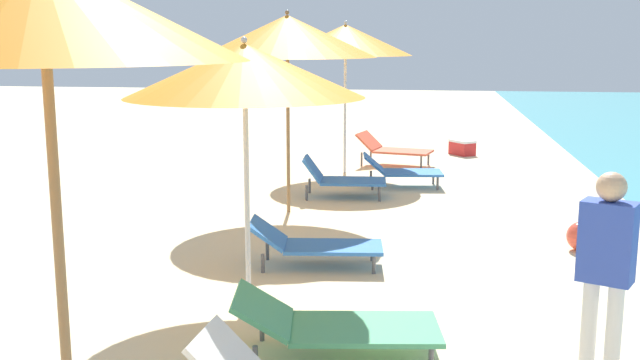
{
  "coord_description": "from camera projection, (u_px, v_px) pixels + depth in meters",
  "views": [
    {
      "loc": [
        0.93,
        3.67,
        2.44
      ],
      "look_at": [
        0.14,
        9.13,
        1.39
      ],
      "focal_mm": 42.12,
      "sensor_mm": 36.0,
      "label": 1
    }
  ],
  "objects": [
    {
      "name": "lounger_fourth_inland",
      "position": [
        334.0,
        324.0,
        5.81
      ],
      "size": [
        1.67,
        0.89,
        0.52
      ],
      "rotation": [
        0.0,
        0.0,
        0.14
      ],
      "color": "#4CA572",
      "rests_on": "ground"
    },
    {
      "name": "umbrella_fifth",
      "position": [
        287.0,
        36.0,
        10.25
      ],
      "size": [
        2.46,
        2.46,
        2.81
      ],
      "color": "olive",
      "rests_on": "ground"
    },
    {
      "name": "lounger_farthest_inland",
      "position": [
        401.0,
        170.0,
        12.47
      ],
      "size": [
        1.37,
        0.8,
        0.55
      ],
      "rotation": [
        0.0,
        0.0,
        0.12
      ],
      "color": "blue",
      "rests_on": "ground"
    },
    {
      "name": "lounger_fourth_shoreside",
      "position": [
        314.0,
        243.0,
        8.1
      ],
      "size": [
        1.49,
        0.73,
        0.52
      ],
      "rotation": [
        0.0,
        0.0,
        0.11
      ],
      "color": "blue",
      "rests_on": "ground"
    },
    {
      "name": "umbrella_third",
      "position": [
        43.0,
        10.0,
        3.26
      ],
      "size": [
        1.8,
        1.8,
        2.85
      ],
      "color": "olive",
      "rests_on": "ground"
    },
    {
      "name": "beach_ball",
      "position": [
        582.0,
        236.0,
        8.73
      ],
      "size": [
        0.34,
        0.34,
        0.34
      ],
      "primitive_type": "sphere",
      "color": "#E54C38",
      "rests_on": "ground"
    },
    {
      "name": "lounger_farthest_shoreside",
      "position": [
        393.0,
        149.0,
        14.59
      ],
      "size": [
        1.53,
        0.99,
        0.63
      ],
      "rotation": [
        0.0,
        0.0,
        -0.23
      ],
      "color": "#D8593F",
      "rests_on": "ground"
    },
    {
      "name": "lounger_fifth_shoreside",
      "position": [
        341.0,
        178.0,
        11.65
      ],
      "size": [
        1.33,
        0.74,
        0.64
      ],
      "rotation": [
        0.0,
        0.0,
        0.08
      ],
      "color": "blue",
      "rests_on": "ground"
    },
    {
      "name": "umbrella_fourth",
      "position": [
        245.0,
        71.0,
        6.82
      ],
      "size": [
        2.21,
        2.21,
        2.45
      ],
      "color": "silver",
      "rests_on": "ground"
    },
    {
      "name": "cooler_box",
      "position": [
        462.0,
        147.0,
        15.94
      ],
      "size": [
        0.59,
        0.62,
        0.32
      ],
      "color": "red",
      "rests_on": "ground"
    },
    {
      "name": "umbrella_farthest",
      "position": [
        345.0,
        40.0,
        13.41
      ],
      "size": [
        2.4,
        2.4,
        2.75
      ],
      "color": "silver",
      "rests_on": "ground"
    },
    {
      "name": "person_walking_near",
      "position": [
        606.0,
        259.0,
        5.22
      ],
      "size": [
        0.42,
        0.35,
        1.54
      ],
      "rotation": [
        0.0,
        0.0,
        1.12
      ],
      "color": "silver",
      "rests_on": "ground"
    }
  ]
}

